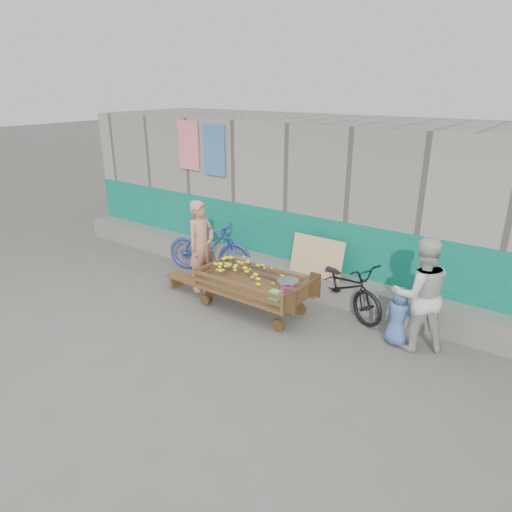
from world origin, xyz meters
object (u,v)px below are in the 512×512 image
Objects in this scene: bench at (192,282)px; bicycle_blue at (209,247)px; child at (398,316)px; woman at (420,294)px; bicycle_dark at (343,285)px; vendor_man at (201,246)px; banana_cart at (250,278)px.

bench is 1.05m from bicycle_blue.
child is at bearing 6.99° from bench.
bicycle_dark is at bearing -52.00° from woman.
woman is at bearing -83.17° from vendor_man.
bench is 1.18× the size of child.
bicycle_dark reaches higher than child.
bicycle_blue is at bearing -40.07° from woman.
bench is 0.59× the size of bicycle_dark.
banana_cart reaches higher than bench.
banana_cart is at bearing -132.96° from bicycle_blue.
child is (2.43, 0.38, -0.13)m from banana_cart.
banana_cart is 1.11× the size of bicycle_dark.
bench is at bearing 173.64° from vendor_man.
banana_cart is 1.19× the size of woman.
child reaches higher than banana_cart.
woman reaches higher than banana_cart.
vendor_man is (0.04, 0.25, 0.66)m from bench.
banana_cart is 1.28m from vendor_man.
bicycle_blue is (-2.95, -0.03, 0.07)m from bicycle_dark.
banana_cart is 1.88× the size of bench.
banana_cart is 1.58m from bicycle_dark.
bicycle_blue is (-4.08, 0.46, 0.09)m from child.
banana_cart is 1.34m from bench.
child is 1.23m from bicycle_dark.
vendor_man is 3.70m from child.
banana_cart is 2.46m from child.
bench is 4.04m from woman.
child is at bearing -18.29° from woman.
woman is at bearing -111.00° from bicycle_blue.
bicycle_blue is at bearing 1.14° from child.
vendor_man is at bearing -30.82° from woman.
banana_cart is at bearing -25.32° from woman.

